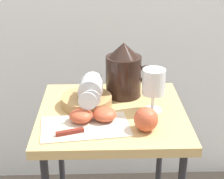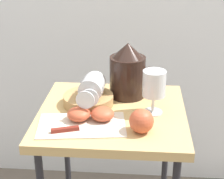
{
  "view_description": "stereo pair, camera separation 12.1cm",
  "coord_description": "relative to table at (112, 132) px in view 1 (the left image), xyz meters",
  "views": [
    {
      "loc": [
        -0.03,
        -1.11,
        1.3
      ],
      "look_at": [
        0.0,
        0.0,
        0.81
      ],
      "focal_mm": 59.35,
      "sensor_mm": 36.0,
      "label": 1
    },
    {
      "loc": [
        0.09,
        -1.11,
        1.3
      ],
      "look_at": [
        0.0,
        0.0,
        0.81
      ],
      "focal_mm": 59.35,
      "sensor_mm": 36.0,
      "label": 2
    }
  ],
  "objects": [
    {
      "name": "linen_napkin",
      "position": [
        -0.09,
        -0.11,
        0.08
      ],
      "size": [
        0.29,
        0.19,
        0.0
      ],
      "primitive_type": "cube",
      "rotation": [
        0.0,
        0.0,
        0.13
      ],
      "color": "beige",
      "rests_on": "table"
    },
    {
      "name": "table",
      "position": [
        0.0,
        0.0,
        0.0
      ],
      "size": [
        0.49,
        0.47,
        0.73
      ],
      "color": "tan",
      "rests_on": "ground_plane"
    },
    {
      "name": "knife",
      "position": [
        -0.1,
        -0.14,
        0.09
      ],
      "size": [
        0.21,
        0.08,
        0.01
      ],
      "color": "silver",
      "rests_on": "linen_napkin"
    },
    {
      "name": "wine_glass_tipped_far",
      "position": [
        -0.07,
        0.04,
        0.16
      ],
      "size": [
        0.08,
        0.15,
        0.07
      ],
      "color": "silver",
      "rests_on": "basket_tray"
    },
    {
      "name": "wine_glass_upright",
      "position": [
        0.14,
        -0.0,
        0.18
      ],
      "size": [
        0.08,
        0.08,
        0.15
      ],
      "color": "silver",
      "rests_on": "table"
    },
    {
      "name": "apple_half_left",
      "position": [
        -0.1,
        -0.08,
        0.11
      ],
      "size": [
        0.07,
        0.07,
        0.04
      ],
      "primitive_type": "ellipsoid",
      "color": "#C15133",
      "rests_on": "linen_napkin"
    },
    {
      "name": "apple_whole",
      "position": [
        0.1,
        -0.13,
        0.12
      ],
      "size": [
        0.07,
        0.07,
        0.07
      ],
      "primitive_type": "sphere",
      "color": "#C15133",
      "rests_on": "table"
    },
    {
      "name": "wine_glass_tipped_near",
      "position": [
        -0.07,
        0.02,
        0.16
      ],
      "size": [
        0.09,
        0.15,
        0.08
      ],
      "color": "silver",
      "rests_on": "basket_tray"
    },
    {
      "name": "basket_tray",
      "position": [
        -0.09,
        0.05,
        0.1
      ],
      "size": [
        0.17,
        0.17,
        0.03
      ],
      "primitive_type": "cylinder",
      "color": "#AD8451",
      "rests_on": "table"
    },
    {
      "name": "apple_half_right",
      "position": [
        -0.03,
        -0.07,
        0.11
      ],
      "size": [
        0.07,
        0.07,
        0.04
      ],
      "primitive_type": "ellipsoid",
      "color": "#C15133",
      "rests_on": "linen_napkin"
    },
    {
      "name": "pitcher",
      "position": [
        0.05,
        0.13,
        0.16
      ],
      "size": [
        0.18,
        0.13,
        0.2
      ],
      "color": "black",
      "rests_on": "table"
    }
  ]
}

